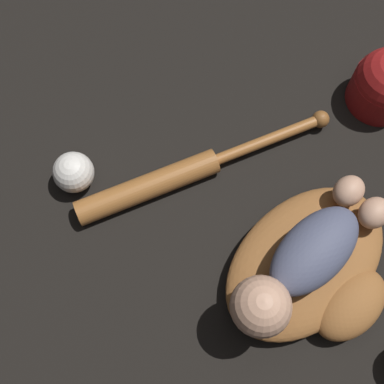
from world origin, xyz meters
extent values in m
plane|color=black|center=(0.00, 0.00, 0.00)|extent=(6.00, 6.00, 0.00)
ellipsoid|color=#935B2D|center=(-0.02, 0.06, 0.04)|extent=(0.34, 0.22, 0.07)
ellipsoid|color=#935B2D|center=(-0.02, 0.16, 0.04)|extent=(0.15, 0.10, 0.07)
ellipsoid|color=#4C516B|center=(-0.02, 0.06, 0.11)|extent=(0.19, 0.11, 0.08)
sphere|color=tan|center=(0.11, 0.06, 0.12)|extent=(0.10, 0.10, 0.10)
ellipsoid|color=tan|center=(-0.15, 0.08, 0.10)|extent=(0.06, 0.05, 0.05)
ellipsoid|color=tan|center=(-0.15, 0.03, 0.10)|extent=(0.06, 0.05, 0.05)
cylinder|color=#9E602D|center=(0.09, -0.24, 0.02)|extent=(0.28, 0.14, 0.05)
cylinder|color=#9E602D|center=(-0.15, -0.15, 0.02)|extent=(0.22, 0.10, 0.02)
sphere|color=brown|center=(-0.25, -0.12, 0.02)|extent=(0.03, 0.03, 0.03)
sphere|color=white|center=(0.18, -0.35, 0.04)|extent=(0.08, 0.08, 0.08)
cylinder|color=maroon|center=(-0.39, -0.08, 0.04)|extent=(0.13, 0.13, 0.07)
camera|label=1|loc=(0.28, 0.09, 0.96)|focal=50.00mm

